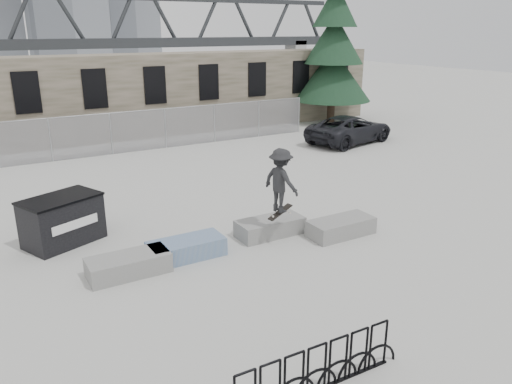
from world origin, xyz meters
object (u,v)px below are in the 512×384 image
planter_center_left (186,248)px  spruce_tree (334,48)px  planter_offset (341,226)px  bike_rack (317,370)px  planter_far_left (129,264)px  suv (350,129)px  skateboarder (281,181)px  planter_center_right (270,226)px  dumpster (62,220)px

planter_center_left → spruce_tree: size_ratio=0.17×
planter_offset → spruce_tree: bearing=52.6°
bike_rack → planter_center_left: bearing=88.6°
planter_far_left → planter_offset: bearing=-6.7°
bike_rack → suv: bearing=48.0°
planter_center_left → spruce_tree: spruce_tree is taller
planter_center_left → skateboarder: bearing=-11.3°
planter_center_right → skateboarder: size_ratio=1.01×
spruce_tree → skateboarder: bearing=-132.4°
planter_center_left → skateboarder: (2.63, -0.53, 1.61)m
planter_center_left → planter_offset: same height
spruce_tree → skateboarder: (-13.46, -14.72, -2.79)m
bike_rack → skateboarder: bearing=62.9°
bike_rack → planter_offset: bearing=47.1°
planter_offset → bike_rack: bike_rack is taller
planter_far_left → skateboarder: bearing=-4.7°
planter_far_left → planter_center_right: size_ratio=1.00×
planter_center_right → suv: suv is taller
planter_offset → spruce_tree: spruce_tree is taller
planter_center_left → spruce_tree: bearing=41.4°
planter_center_left → spruce_tree: (16.09, 14.19, 4.39)m
planter_center_left → dumpster: size_ratio=0.83×
dumpster → spruce_tree: (18.73, 11.55, 3.97)m
planter_far_left → suv: 17.13m
bike_rack → spruce_tree: (16.23, 20.13, 4.23)m
planter_offset → dumpster: dumpster is taller
planter_offset → planter_center_left: bearing=168.8°
planter_offset → bike_rack: (-4.68, -5.04, 0.17)m
dumpster → spruce_tree: size_ratio=0.21×
spruce_tree → bike_rack: bearing=-128.9°
planter_offset → planter_center_right: bearing=149.4°
planter_far_left → bike_rack: bike_rack is taller
planter_far_left → planter_offset: size_ratio=1.00×
dumpster → skateboarder: bearing=-54.1°
planter_center_right → spruce_tree: size_ratio=0.17×
planter_offset → skateboarder: 2.52m
planter_center_left → planter_center_right: 2.73m
planter_far_left → skateboarder: 4.55m
spruce_tree → suv: 7.43m
planter_center_right → suv: 13.37m
bike_rack → dumpster: bearing=106.2°
planter_center_right → planter_center_left: bearing=-176.5°
planter_center_left → bike_rack: bearing=-91.4°
bike_rack → suv: size_ratio=0.69×
skateboarder → suv: bearing=-62.7°
suv → dumpster: bearing=99.1°
planter_center_left → planter_offset: (4.54, -0.90, 0.00)m
planter_center_right → dumpster: (-5.37, 2.47, 0.42)m
planter_center_left → planter_center_right: bearing=3.5°
planter_center_left → dumpster: (-2.64, 2.64, 0.42)m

